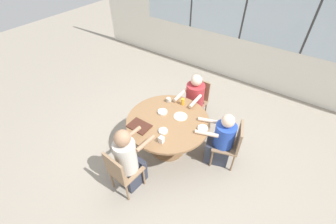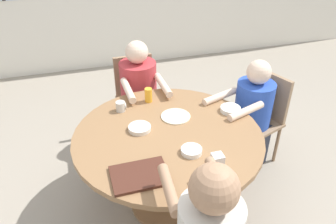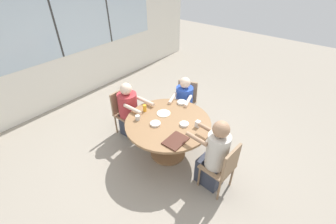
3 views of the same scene
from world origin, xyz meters
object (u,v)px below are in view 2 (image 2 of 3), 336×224
(juice_glass, at_px, (148,95))
(bowl_cereal, at_px, (230,109))
(chair_for_man_teal_shirt, at_px, (136,91))
(bowl_white_shallow, at_px, (191,151))
(person_man_teal_shirt, at_px, (140,102))
(person_man_blue_shirt, at_px, (248,121))
(coffee_mug, at_px, (121,106))
(chair_for_man_blue_shirt, at_px, (262,111))
(bowl_fruit, at_px, (140,128))
(milk_carton_small, at_px, (217,161))

(juice_glass, relative_size, bowl_cereal, 0.75)
(chair_for_man_teal_shirt, distance_m, bowl_white_shallow, 1.32)
(person_man_teal_shirt, height_order, bowl_cereal, person_man_teal_shirt)
(person_man_blue_shirt, distance_m, person_man_teal_shirt, 1.03)
(coffee_mug, height_order, bowl_cereal, coffee_mug)
(chair_for_man_teal_shirt, bearing_deg, chair_for_man_blue_shirt, 144.09)
(bowl_cereal, bearing_deg, bowl_fruit, -177.04)
(person_man_blue_shirt, relative_size, juice_glass, 8.70)
(bowl_white_shallow, bearing_deg, person_man_blue_shirt, 35.81)
(juice_glass, bearing_deg, bowl_white_shallow, -81.80)
(milk_carton_small, distance_m, bowl_cereal, 0.68)
(bowl_white_shallow, xyz_separation_m, bowl_cereal, (0.47, 0.39, 0.00))
(chair_for_man_blue_shirt, relative_size, coffee_mug, 10.60)
(chair_for_man_blue_shirt, height_order, bowl_fruit, chair_for_man_blue_shirt)
(bowl_white_shallow, bearing_deg, juice_glass, 98.20)
(juice_glass, bearing_deg, person_man_blue_shirt, -12.72)
(person_man_teal_shirt, bearing_deg, bowl_white_shallow, 94.03)
(person_man_teal_shirt, distance_m, milk_carton_small, 1.35)
(juice_glass, xyz_separation_m, bowl_cereal, (0.58, -0.34, -0.04))
(juice_glass, bearing_deg, bowl_cereal, -30.52)
(chair_for_man_teal_shirt, distance_m, person_man_teal_shirt, 0.17)
(coffee_mug, height_order, milk_carton_small, milk_carton_small)
(juice_glass, distance_m, bowl_fruit, 0.41)
(person_man_blue_shirt, relative_size, person_man_teal_shirt, 0.96)
(person_man_teal_shirt, bearing_deg, bowl_fruit, 76.80)
(coffee_mug, xyz_separation_m, juice_glass, (0.24, 0.08, 0.02))
(chair_for_man_teal_shirt, height_order, bowl_white_shallow, chair_for_man_teal_shirt)
(milk_carton_small, distance_m, bowl_white_shallow, 0.21)
(person_man_teal_shirt, xyz_separation_m, bowl_white_shallow, (0.10, -1.13, 0.25))
(person_man_teal_shirt, distance_m, coffee_mug, 0.60)
(person_man_blue_shirt, relative_size, milk_carton_small, 10.24)
(chair_for_man_blue_shirt, relative_size, juice_glass, 7.14)
(milk_carton_small, bearing_deg, bowl_fruit, 124.56)
(juice_glass, relative_size, bowl_white_shallow, 0.85)
(chair_for_man_teal_shirt, xyz_separation_m, coffee_mug, (-0.25, -0.65, 0.24))
(chair_for_man_teal_shirt, relative_size, milk_carton_small, 8.41)
(bowl_cereal, height_order, bowl_fruit, bowl_cereal)
(chair_for_man_teal_shirt, relative_size, bowl_fruit, 5.18)
(chair_for_man_blue_shirt, height_order, juice_glass, chair_for_man_blue_shirt)
(person_man_blue_shirt, xyz_separation_m, bowl_fruit, (-1.01, -0.19, 0.26))
(chair_for_man_blue_shirt, height_order, bowl_cereal, chair_for_man_blue_shirt)
(chair_for_man_blue_shirt, relative_size, bowl_white_shallow, 6.08)
(person_man_blue_shirt, bearing_deg, juice_glass, 58.22)
(chair_for_man_blue_shirt, xyz_separation_m, person_man_teal_shirt, (-1.01, 0.54, -0.03))
(chair_for_man_teal_shirt, height_order, juice_glass, chair_for_man_teal_shirt)
(coffee_mug, relative_size, juice_glass, 0.67)
(milk_carton_small, height_order, bowl_fruit, milk_carton_small)
(bowl_fruit, bearing_deg, person_man_blue_shirt, 10.40)
(chair_for_man_teal_shirt, height_order, person_man_teal_shirt, person_man_teal_shirt)
(bowl_fruit, bearing_deg, coffee_mug, 105.31)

